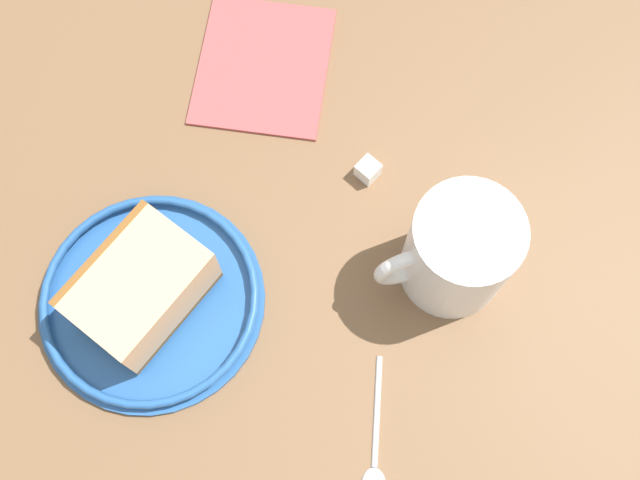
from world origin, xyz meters
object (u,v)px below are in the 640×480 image
folded_napkin (263,65)px  small_plate (151,299)px  sugar_cube (368,170)px  cake_slice (140,288)px  tea_mug (457,252)px  teaspoon (375,463)px

folded_napkin → small_plate: bearing=-81.0°
small_plate → sugar_cube: size_ratio=10.67×
cake_slice → tea_mug: tea_mug is taller
tea_mug → teaspoon: tea_mug is taller
small_plate → sugar_cube: same height
tea_mug → teaspoon: 17.50cm
tea_mug → sugar_cube: 11.74cm
small_plate → folded_napkin: (-3.73, 23.63, -0.52)cm
cake_slice → tea_mug: bearing=35.9°
cake_slice → teaspoon: size_ratio=1.03×
folded_napkin → cake_slice: bearing=-81.7°
cake_slice → tea_mug: 24.88cm
small_plate → cake_slice: 2.94cm
small_plate → tea_mug: bearing=36.3°
tea_mug → folded_napkin: size_ratio=0.73×
small_plate → cake_slice: size_ratio=1.64×
tea_mug → folded_napkin: 25.70cm
cake_slice → tea_mug: size_ratio=1.13×
teaspoon → folded_napkin: bearing=135.1°
cake_slice → teaspoon: (22.33, -2.13, -3.40)cm
tea_mug → folded_napkin: bearing=159.1°
small_plate → teaspoon: (22.07, -2.09, -0.47)cm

